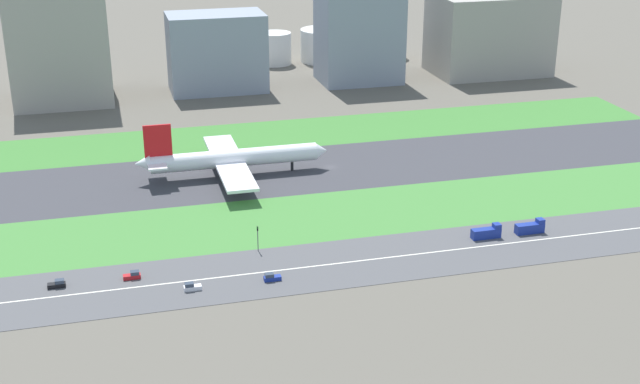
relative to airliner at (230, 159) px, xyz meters
name	(u,v)px	position (x,y,z in m)	size (l,w,h in m)	color
ground_plane	(330,167)	(34.86, 0.00, -6.23)	(800.00, 800.00, 0.00)	#5B564C
runway	(330,167)	(34.86, 0.00, -6.18)	(280.00, 46.00, 0.10)	#38383D
grass_median_north	(302,132)	(34.86, 41.00, -6.18)	(280.00, 36.00, 0.10)	#3D7A33
grass_median_south	(366,211)	(34.86, -41.00, -6.18)	(280.00, 36.00, 0.10)	#427F38
highway	(402,256)	(34.86, -73.00, -6.18)	(280.00, 28.00, 0.10)	#4C4C4F
highway_centerline	(402,256)	(34.86, -73.00, -6.13)	(266.00, 0.50, 0.01)	silver
airliner	(230,159)	(0.00, 0.00, 0.00)	(65.00, 56.00, 19.70)	white
car_0	(133,276)	(-36.09, -68.00, -5.31)	(4.40, 1.80, 2.00)	#B2191E
car_3	(57,284)	(-54.55, -68.00, -5.31)	(4.40, 1.80, 2.00)	black
car_4	(272,277)	(-2.02, -78.00, -5.31)	(4.40, 1.80, 2.00)	navy
truck_0	(487,233)	(61.95, -68.00, -4.56)	(8.40, 2.50, 4.00)	navy
truck_1	(530,228)	(75.47, -68.00, -4.56)	(8.40, 2.50, 4.00)	navy
car_2	(192,287)	(-22.24, -78.00, -5.31)	(4.40, 1.80, 2.00)	silver
traffic_light	(258,237)	(-2.06, -60.01, -1.94)	(0.36, 0.50, 7.20)	#4C4C51
terminal_building	(59,38)	(-55.14, 114.00, 21.07)	(41.14, 39.95, 54.61)	#9E998E
hangar_building	(217,52)	(12.64, 114.00, 11.31)	(43.26, 25.62, 35.09)	gray
office_tower	(359,29)	(80.12, 114.00, 18.58)	(37.48, 27.94, 49.61)	gray
cargo_warehouse	(489,34)	(146.90, 114.00, 12.93)	(54.96, 36.25, 38.33)	#9E998E
fuel_tank_west	(275,48)	(48.79, 159.00, 1.90)	(17.00, 17.00, 16.26)	silver
fuel_tank_centre	(325,45)	(75.57, 159.00, 2.12)	(25.49, 25.49, 16.71)	silver
fuel_tank_east	(385,45)	(108.92, 159.00, 0.56)	(20.24, 20.24, 13.58)	silver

